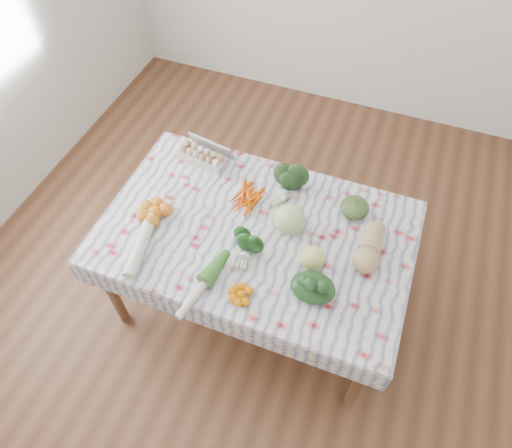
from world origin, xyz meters
name	(u,v)px	position (x,y,z in m)	size (l,w,h in m)	color
ground	(256,298)	(0.00, 0.00, 0.00)	(4.50, 4.50, 0.00)	#56311D
dining_table	(256,240)	(0.00, 0.00, 0.68)	(1.60, 1.00, 0.75)	brown
tablecloth	(256,231)	(0.00, 0.00, 0.76)	(1.66, 1.06, 0.01)	silver
egg_carton	(202,157)	(-0.48, 0.37, 0.80)	(0.31, 0.12, 0.08)	#B7B7B1
carrot_bunch	(243,202)	(-0.13, 0.14, 0.78)	(0.22, 0.20, 0.04)	#E24B00
kale_bunch	(288,185)	(0.08, 0.30, 0.84)	(0.18, 0.16, 0.16)	#1D3C19
kabocha_squash	(355,207)	(0.46, 0.30, 0.81)	(0.16, 0.16, 0.10)	#3D5527
cabbage	(290,220)	(0.16, 0.07, 0.84)	(0.17, 0.17, 0.17)	#ABC27D
butternut_squash	(371,247)	(0.60, 0.06, 0.83)	(0.13, 0.29, 0.13)	tan
orange_cluster	(155,212)	(-0.55, -0.11, 0.80)	(0.24, 0.24, 0.08)	orange
broccoli	(246,248)	(0.01, -0.15, 0.81)	(0.14, 0.14, 0.10)	#184516
mandarin_cluster	(241,294)	(0.07, -0.40, 0.78)	(0.15, 0.15, 0.05)	orange
grapefruit	(313,258)	(0.34, -0.10, 0.82)	(0.12, 0.12, 0.12)	#CECF64
spinach_bag	(313,287)	(0.39, -0.25, 0.81)	(0.22, 0.18, 0.10)	black
daikon	(142,242)	(-0.52, -0.30, 0.79)	(0.06, 0.06, 0.45)	silver
leek	(203,285)	(-0.12, -0.42, 0.78)	(0.04, 0.04, 0.40)	beige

